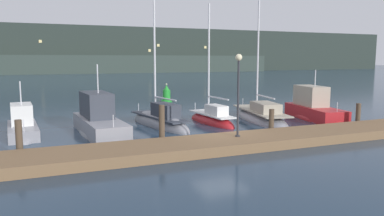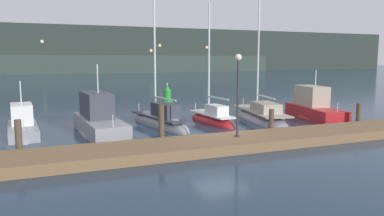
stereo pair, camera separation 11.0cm
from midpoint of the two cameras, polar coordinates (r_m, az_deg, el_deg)
The scene contains 15 objects.
ground_plane at distance 19.27m, azimuth 4.17°, elevation -4.91°, with size 400.00×400.00×0.00m, color #1E3347.
dock at distance 17.84m, azimuth 6.50°, elevation -5.21°, with size 26.51×2.80×0.45m, color brown.
mooring_pile_0 at distance 17.20m, azimuth -25.02°, elevation -4.33°, with size 0.28×0.28×1.63m, color #4C3D2D.
mooring_pile_1 at distance 17.96m, azimuth -4.79°, elevation -2.64°, with size 0.28×0.28×1.96m, color #4C3D2D.
mooring_pile_2 at distance 20.73m, azimuth 11.86°, elevation -2.14°, with size 0.28×0.28×1.44m, color #4C3D2D.
mooring_pile_3 at distance 24.75m, azimuth 23.86°, elevation -1.04°, with size 0.28×0.28×1.47m, color #4C3D2D.
motorboat_berth_1 at distance 22.27m, azimuth -24.52°, elevation -3.17°, with size 1.88×4.94×3.50m.
motorboat_berth_2 at distance 21.41m, azimuth -14.11°, elevation -2.58°, with size 2.48×7.03×4.31m.
sailboat_berth_3 at distance 23.39m, azimuth -5.04°, elevation -2.35°, with size 2.72×6.97×11.11m.
sailboat_berth_4 at distance 24.34m, azimuth 2.92°, elevation -1.94°, with size 1.75×5.20×8.24m.
sailboat_berth_5 at distance 25.87m, azimuth 10.24°, elevation -1.50°, with size 3.56×7.98×10.05m.
motorboat_berth_6 at distance 27.23m, azimuth 17.97°, elevation -0.78°, with size 3.08×6.48×4.07m.
channel_buoy at distance 36.51m, azimuth -3.98°, elevation 2.00°, with size 1.08×1.08×1.77m.
dock_lamppost at distance 17.70m, azimuth 6.91°, elevation 4.02°, with size 0.32×0.32×3.91m.
hillside_backdrop at distance 120.85m, azimuth -19.25°, elevation 8.17°, with size 240.00×23.00×13.88m.
Camera 1 is at (-8.52, -16.79, 4.14)m, focal length 35.00 mm.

